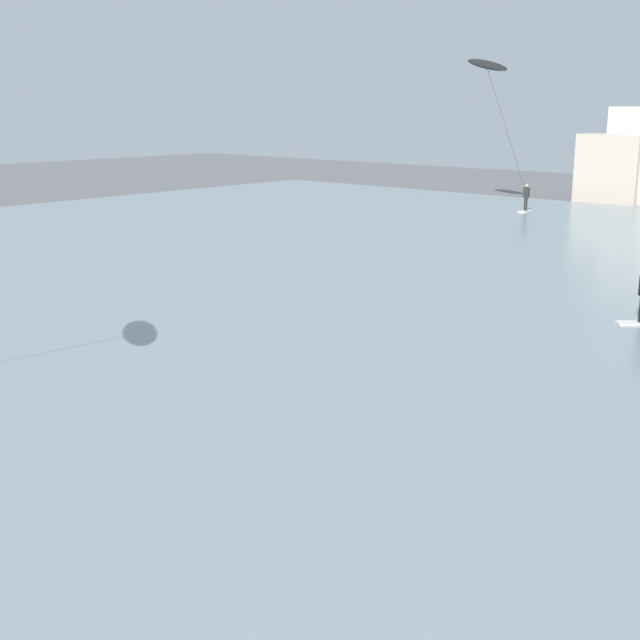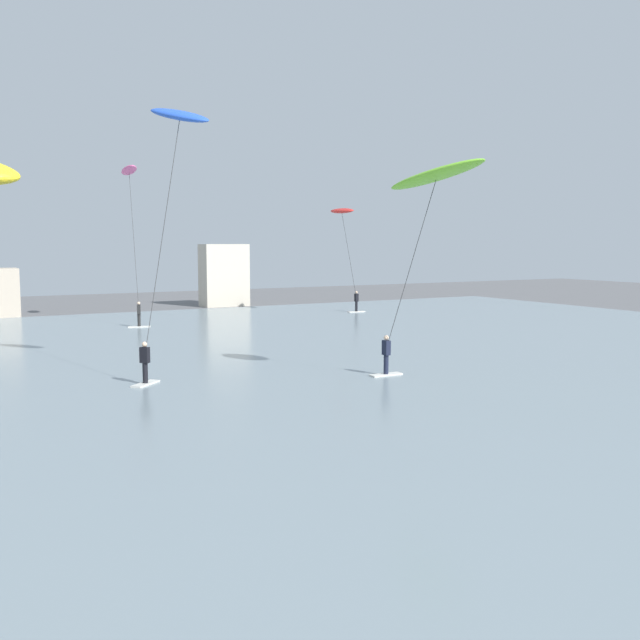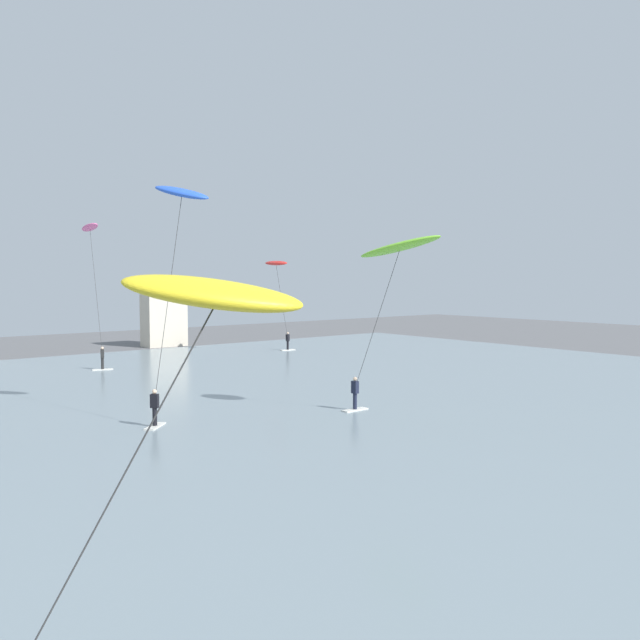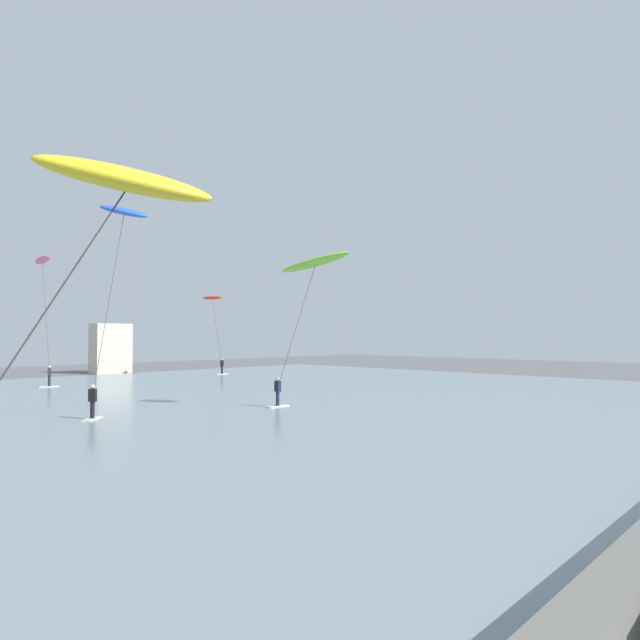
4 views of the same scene
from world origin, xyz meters
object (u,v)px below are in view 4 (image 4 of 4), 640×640
Objects in this scene: kitesurfer_yellow at (96,231)px; kitesurfer_red at (213,305)px; kitesurfer_blue at (120,237)px; kitesurfer_lime at (313,271)px; kitesurfer_pink at (43,275)px.

kitesurfer_red is (28.48, 37.81, 1.67)m from kitesurfer_yellow.
kitesurfer_blue is 10.01m from kitesurfer_lime.
kitesurfer_yellow is (-9.36, -18.63, -3.55)m from kitesurfer_blue.
kitesurfer_lime is (17.35, 12.79, 2.01)m from kitesurfer_yellow.
kitesurfer_blue is at bearing -99.72° from kitesurfer_pink.
kitesurfer_pink reaches higher than kitesurfer_red.
kitesurfer_blue is 1.27× the size of kitesurfer_lime.
kitesurfer_pink is 0.98× the size of kitesurfer_blue.
kitesurfer_pink is at bearing 71.83° from kitesurfer_yellow.
kitesurfer_blue reaches higher than kitesurfer_yellow.
kitesurfer_pink is 15.75m from kitesurfer_red.
kitesurfer_lime is at bearing -113.98° from kitesurfer_red.
kitesurfer_pink is at bearing 80.28° from kitesurfer_blue.
kitesurfer_red is at bearing 66.02° from kitesurfer_lime.
kitesurfer_yellow is (-12.91, -39.34, -3.49)m from kitesurfer_pink.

